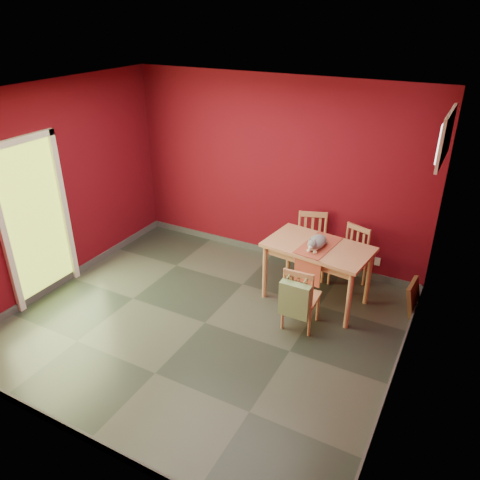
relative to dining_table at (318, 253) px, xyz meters
The scene contains 13 objects.
ground 1.66m from the dining_table, 132.35° to the right, with size 4.50×4.50×0.00m, color #2D342D.
room_shell 1.64m from the dining_table, 132.35° to the right, with size 4.50×4.50×4.50m.
doorway 3.60m from the dining_table, 155.02° to the right, with size 0.06×1.01×2.13m.
window 2.04m from the dining_table, ahead, with size 0.05×0.90×0.50m.
outlet_plate 1.13m from the dining_table, 56.17° to the left, with size 0.08×0.01×0.12m, color silver.
dining_table is the anchor object (origin of this frame).
table_runner 0.13m from the dining_table, 90.00° to the right, with size 0.43×0.77×0.37m.
chair_far_left 0.72m from the dining_table, 116.11° to the left, with size 0.54×0.54×0.92m.
chair_far_right 0.72m from the dining_table, 66.03° to the left, with size 0.50×0.50×0.85m.
chair_near 0.69m from the dining_table, 87.41° to the right, with size 0.41×0.41×0.83m.
tote_bag 0.86m from the dining_table, 87.61° to the right, with size 0.36×0.21×0.49m.
cat 0.21m from the dining_table, 96.47° to the right, with size 0.22×0.42×0.21m, color slate, non-canonical shape.
picture_frame 1.33m from the dining_table, 16.36° to the left, with size 0.17×0.42×0.41m.
Camera 1 is at (2.58, -3.92, 3.50)m, focal length 35.00 mm.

